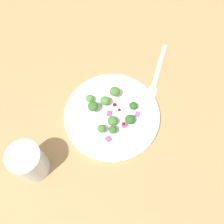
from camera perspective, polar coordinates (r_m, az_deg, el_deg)
ground_plane at (r=69.16cm, az=2.80°, el=-1.19°), size 180.00×180.00×2.00cm
plate at (r=67.33cm, az=0.00°, el=-0.66°), size 24.49×24.49×1.70cm
dressing_pool at (r=66.93cm, az=0.00°, el=-0.50°), size 14.21×14.21×0.20cm
broccoli_floret_0 at (r=66.57cm, az=-1.52°, el=2.46°), size 2.42×2.42×2.45cm
broccoli_floret_1 at (r=65.52cm, az=-4.15°, el=1.24°), size 2.66×2.66×2.69cm
broccoli_floret_2 at (r=67.67cm, az=-4.84°, el=2.96°), size 2.10×2.10×2.12cm
broccoli_floret_3 at (r=63.42cm, az=0.17°, el=-3.86°), size 1.98×1.98×2.01cm
broccoli_floret_4 at (r=64.94cm, az=3.92°, el=-1.64°), size 2.47×2.47×2.51cm
broccoli_floret_5 at (r=63.81cm, az=-2.54°, el=-3.32°), size 2.03×2.03×2.05cm
broccoli_floret_6 at (r=67.39cm, az=0.61°, el=4.50°), size 2.62×2.62×2.65cm
broccoli_floret_7 at (r=64.41cm, az=0.40°, el=-2.26°), size 2.45×2.45×2.48cm
broccoli_floret_8 at (r=66.65cm, az=4.66°, el=1.37°), size 2.06×2.06×2.09cm
cranberry_0 at (r=67.30cm, az=0.52°, el=1.62°), size 0.93×0.93×0.93cm
cranberry_1 at (r=65.14cm, az=2.51°, el=-2.59°), size 0.83×0.83×0.83cm
cranberry_2 at (r=67.08cm, az=1.59°, el=0.48°), size 0.74×0.74×0.74cm
onion_bit_0 at (r=67.61cm, az=4.24°, el=1.62°), size 0.82×0.85×0.56cm
onion_bit_1 at (r=66.63cm, az=-0.62°, el=-0.29°), size 1.69×1.73×0.58cm
onion_bit_2 at (r=65.22cm, az=2.75°, el=-2.98°), size 1.04×1.38×0.34cm
onion_bit_3 at (r=67.87cm, az=-1.63°, el=2.39°), size 1.58×1.68×0.55cm
onion_bit_4 at (r=66.71cm, az=5.49°, el=-0.45°), size 1.43×1.60×0.41cm
onion_bit_5 at (r=64.02cm, az=-0.81°, el=-5.89°), size 1.37×1.16×0.47cm
fork at (r=75.15cm, az=9.76°, el=8.16°), size 11.91×16.42×0.50cm
water_glass at (r=61.83cm, az=-17.60°, el=-10.33°), size 7.43×7.43×9.97cm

